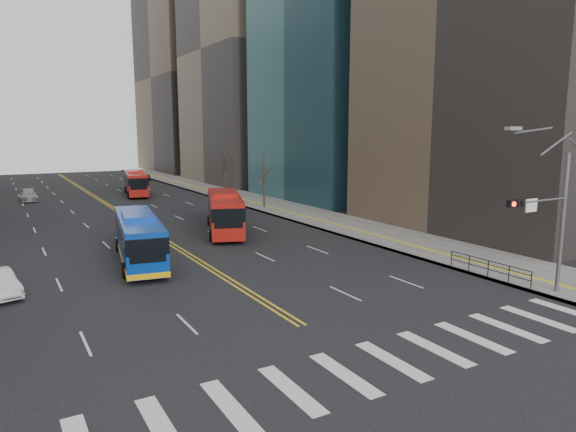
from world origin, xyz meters
The scene contains 14 objects.
ground centered at (0.00, 0.00, 0.00)m, with size 220.00×220.00×0.00m, color black.
sidewalk_right centered at (17.50, 45.00, 0.07)m, with size 7.00×130.00×0.15m, color slate.
crosswalk centered at (0.00, 0.00, 0.01)m, with size 26.70×4.00×0.01m.
centerline centered at (0.00, 55.00, 0.01)m, with size 0.55×100.00×0.01m.
office_towers centered at (0.12, 68.51, 23.92)m, with size 83.00×134.00×58.00m.
signal_mast centered at (13.77, 2.00, 4.86)m, with size 5.37×0.37×9.39m.
pedestrian_railing centered at (14.30, 6.00, 0.82)m, with size 0.06×6.06×1.02m.
street_trees centered at (-7.18, 34.55, 4.87)m, with size 35.20×47.20×7.60m.
blue_bus centered at (-3.68, 21.14, 1.84)m, with size 4.37×12.32×3.51m.
red_bus_near centered at (5.85, 28.21, 2.09)m, with size 6.65×12.15×3.76m.
red_bus_far centered at (5.53, 60.17, 2.00)m, with size 4.52×11.65×3.60m.
car_dark_mid centered at (12.50, 40.28, 0.64)m, with size 1.52×3.77×1.28m, color black.
car_silver centered at (-8.40, 61.05, 0.75)m, with size 2.10×5.16×1.50m, color gray.
car_dark_far centered at (12.50, 82.72, 0.63)m, with size 2.09×4.53×1.26m, color black.
Camera 1 is at (-12.17, -14.81, 9.16)m, focal length 32.00 mm.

